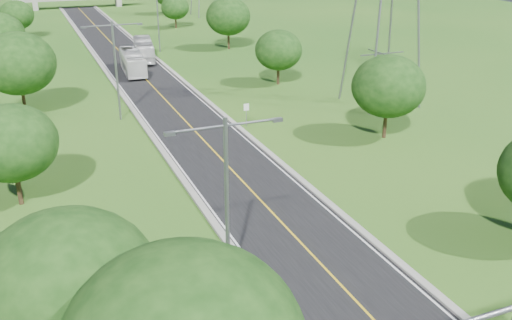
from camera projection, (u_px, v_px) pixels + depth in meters
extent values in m
plane|color=#215517|center=(147.00, 81.00, 73.80)|extent=(260.00, 260.00, 0.00)
cube|color=black|center=(138.00, 71.00, 78.94)|extent=(8.00, 150.00, 0.06)
cube|color=gray|center=(107.00, 73.00, 77.41)|extent=(0.50, 150.00, 0.22)
cube|color=gray|center=(168.00, 68.00, 80.40)|extent=(0.50, 150.00, 0.22)
cylinder|color=slate|center=(246.00, 115.00, 56.32)|extent=(0.08, 0.08, 2.40)
cube|color=white|center=(246.00, 107.00, 55.99)|extent=(0.55, 0.04, 0.70)
cube|color=gray|center=(35.00, 6.00, 138.51)|extent=(1.20, 3.00, 2.00)
cube|color=gray|center=(118.00, 2.00, 145.54)|extent=(1.20, 3.00, 2.00)
cylinder|color=slate|center=(227.00, 212.00, 28.66)|extent=(0.22, 0.22, 10.00)
cylinder|color=slate|center=(197.00, 129.00, 26.44)|extent=(2.80, 0.12, 0.12)
cylinder|color=slate|center=(253.00, 122.00, 27.42)|extent=(2.80, 0.12, 0.12)
cube|color=slate|center=(170.00, 134.00, 26.00)|extent=(0.50, 0.25, 0.18)
cube|color=slate|center=(277.00, 120.00, 27.90)|extent=(0.50, 0.25, 0.18)
cylinder|color=slate|center=(116.00, 72.00, 56.95)|extent=(0.22, 0.22, 10.00)
cylinder|color=slate|center=(97.00, 26.00, 54.73)|extent=(2.80, 0.12, 0.12)
cylinder|color=slate|center=(126.00, 24.00, 55.72)|extent=(2.80, 0.12, 0.12)
cube|color=slate|center=(83.00, 27.00, 54.29)|extent=(0.50, 0.25, 0.18)
cube|color=slate|center=(140.00, 24.00, 56.19)|extent=(0.50, 0.25, 0.18)
cylinder|color=slate|center=(158.00, 20.00, 89.47)|extent=(0.22, 0.22, 10.00)
ellipsoid|color=#11330E|center=(69.00, 285.00, 22.31)|extent=(7.14, 7.14, 6.07)
cylinder|color=black|center=(19.00, 187.00, 40.23)|extent=(0.36, 0.36, 2.70)
ellipsoid|color=#11330E|center=(11.00, 143.00, 38.99)|extent=(6.30, 6.30, 5.36)
cylinder|color=black|center=(24.00, 101.00, 59.34)|extent=(0.36, 0.36, 3.24)
ellipsoid|color=#11330E|center=(18.00, 63.00, 57.86)|extent=(7.56, 7.56, 6.43)
cylinder|color=black|center=(4.00, 59.00, 79.29)|extent=(0.36, 0.36, 2.88)
cylinder|color=black|center=(19.00, 33.00, 100.81)|extent=(0.36, 0.36, 2.52)
ellipsoid|color=#11330E|center=(16.00, 15.00, 99.65)|extent=(5.88, 5.88, 5.00)
cylinder|color=black|center=(385.00, 123.00, 53.17)|extent=(0.36, 0.36, 2.88)
ellipsoid|color=#11330E|center=(388.00, 86.00, 51.85)|extent=(6.72, 6.72, 5.71)
cylinder|color=black|center=(278.00, 74.00, 71.75)|extent=(0.36, 0.36, 2.52)
ellipsoid|color=#11330E|center=(278.00, 50.00, 70.59)|extent=(5.88, 5.88, 5.00)
cylinder|color=black|center=(229.00, 40.00, 92.93)|extent=(0.36, 0.36, 3.06)
ellipsoid|color=#11330E|center=(228.00, 16.00, 91.52)|extent=(7.14, 7.14, 6.07)
cylinder|color=black|center=(176.00, 22.00, 112.76)|extent=(0.36, 0.36, 2.34)
ellipsoid|color=#11330E|center=(175.00, 7.00, 111.69)|extent=(5.46, 5.46, 4.64)
cylinder|color=black|center=(168.00, 8.00, 131.08)|extent=(0.36, 0.36, 2.70)
imported|color=silver|center=(144.00, 50.00, 84.89)|extent=(4.28, 11.28, 3.07)
imported|color=white|center=(132.00, 62.00, 77.25)|extent=(3.22, 10.81, 2.97)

